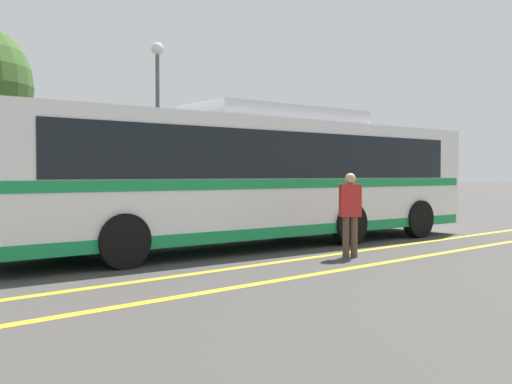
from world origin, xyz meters
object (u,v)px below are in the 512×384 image
object	(u,v)px
pedestrian_0	(350,209)
street_lamp	(158,101)
parked_car_2	(207,206)
transit_bus	(257,175)

from	to	relation	value
pedestrian_0	street_lamp	bearing A→B (deg)	114.92
pedestrian_0	street_lamp	distance (m)	10.71
pedestrian_0	parked_car_2	bearing A→B (deg)	111.22
pedestrian_0	street_lamp	size ratio (longest dim) A/B	0.27
street_lamp	pedestrian_0	bearing A→B (deg)	-100.68
street_lamp	transit_bus	bearing A→B (deg)	-105.36
transit_bus	parked_car_2	size ratio (longest dim) A/B	2.70
pedestrian_0	street_lamp	xyz separation A→B (m)	(1.89, 10.02, 3.25)
parked_car_2	transit_bus	bearing A→B (deg)	-28.41
parked_car_2	street_lamp	size ratio (longest dim) A/B	0.78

